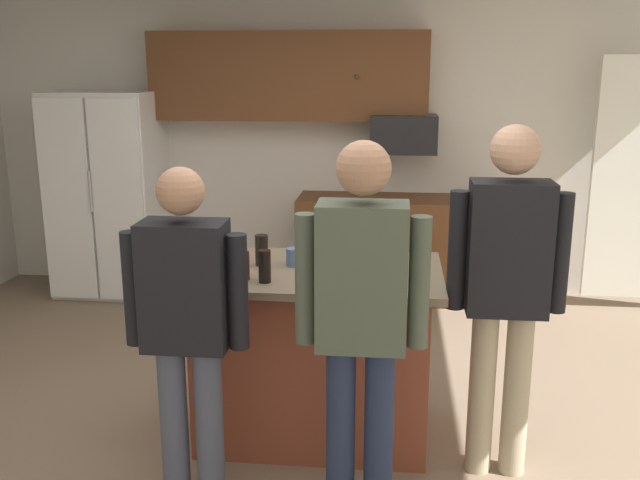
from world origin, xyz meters
The scene contains 16 objects.
floor centered at (0.00, 0.00, 0.00)m, with size 7.04×7.04×0.00m, color #7F6B56.
back_wall centered at (0.00, 2.80, 1.30)m, with size 6.40×0.10×2.60m, color silver.
cabinet_run_upper centered at (-0.40, 2.60, 1.93)m, with size 2.40×0.38×0.75m.
cabinet_run_lower centered at (0.60, 2.48, 0.45)m, with size 1.80×0.63×0.90m.
refrigerator centered at (-2.00, 2.38, 0.90)m, with size 0.91×0.76×1.80m.
microwave_over_range centered at (0.60, 2.50, 1.45)m, with size 0.56×0.40×0.32m, color black.
kitchen_island centered at (0.12, 0.01, 0.49)m, with size 1.36×0.85×0.96m.
person_guest_right centered at (0.41, -0.73, 1.01)m, with size 0.57×0.23×1.73m.
person_host_foreground centered at (-0.38, -0.66, 0.92)m, with size 0.57×0.22×1.60m.
person_guest_by_door centered at (1.08, -0.26, 1.03)m, with size 0.57×0.23×1.76m.
mug_blue_stoneware centered at (0.00, 0.07, 1.01)m, with size 0.13×0.08×0.10m.
glass_pilsner centered at (0.54, 0.06, 1.03)m, with size 0.07×0.07×0.13m.
tumbler_amber centered at (0.30, 0.10, 1.03)m, with size 0.07×0.07×0.14m.
glass_stout_tall centered at (-0.10, -0.24, 1.05)m, with size 0.06×0.06×0.17m.
glass_short_whisky centered at (-0.17, 0.06, 1.05)m, with size 0.07×0.07×0.17m.
glass_dark_ale centered at (-0.22, -0.21, 1.04)m, with size 0.07×0.07×0.15m.
Camera 1 is at (0.53, -3.56, 2.03)m, focal length 39.43 mm.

